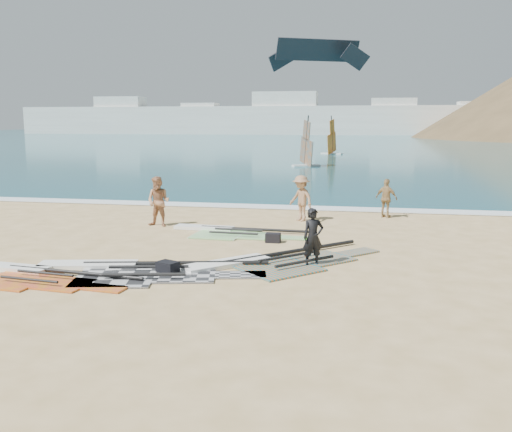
% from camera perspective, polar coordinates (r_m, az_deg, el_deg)
% --- Properties ---
extents(ground, '(300.00, 300.00, 0.00)m').
position_cam_1_polar(ground, '(14.37, -2.84, -6.54)').
color(ground, '#DBB580').
rests_on(ground, ground).
extents(sea, '(300.00, 240.00, 0.06)m').
position_cam_1_polar(sea, '(145.50, 9.79, 7.81)').
color(sea, '#0D5060').
rests_on(sea, ground).
extents(surf_line, '(300.00, 1.20, 0.04)m').
position_cam_1_polar(surf_line, '(26.22, 3.59, 0.78)').
color(surf_line, white).
rests_on(surf_line, ground).
extents(far_town, '(160.00, 8.00, 12.00)m').
position_cam_1_polar(far_town, '(164.52, 4.43, 9.67)').
color(far_town, white).
rests_on(far_town, ground).
extents(rig_grey, '(6.39, 3.18, 0.20)m').
position_cam_1_polar(rig_grey, '(15.57, -12.42, -5.30)').
color(rig_grey, '#242427').
rests_on(rig_grey, ground).
extents(rig_green, '(5.22, 2.18, 0.20)m').
position_cam_1_polar(rig_green, '(20.40, -2.89, -1.58)').
color(rig_green, green).
rests_on(rig_green, ground).
extents(rig_orange, '(5.36, 4.92, 0.20)m').
position_cam_1_polar(rig_orange, '(16.12, 1.68, -4.57)').
color(rig_orange, orange).
rests_on(rig_orange, ground).
extents(rig_red, '(4.94, 2.21, 0.19)m').
position_cam_1_polar(rig_red, '(15.77, -21.39, -5.56)').
color(rig_red, '#D12742').
rests_on(rig_red, ground).
extents(gear_bag_near, '(0.48, 0.35, 0.31)m').
position_cam_1_polar(gear_bag_near, '(18.83, 1.72, -2.19)').
color(gear_bag_near, black).
rests_on(gear_bag_near, ground).
extents(gear_bag_far, '(0.64, 0.56, 0.32)m').
position_cam_1_polar(gear_bag_far, '(15.21, -8.82, -5.11)').
color(gear_bag_far, black).
rests_on(gear_bag_far, ground).
extents(person_wetsuit, '(0.70, 0.60, 1.61)m').
position_cam_1_polar(person_wetsuit, '(15.74, 5.73, -2.13)').
color(person_wetsuit, black).
rests_on(person_wetsuit, ground).
extents(beachgoer_left, '(1.01, 0.84, 1.89)m').
position_cam_1_polar(beachgoer_left, '(21.89, -9.73, 1.44)').
color(beachgoer_left, tan).
rests_on(beachgoer_left, ground).
extents(beachgoer_mid, '(1.34, 1.28, 1.83)m').
position_cam_1_polar(beachgoer_mid, '(22.81, 4.52, 1.78)').
color(beachgoer_mid, '#A37754').
rests_on(beachgoer_mid, ground).
extents(beachgoer_back, '(1.02, 0.79, 1.61)m').
position_cam_1_polar(beachgoer_back, '(24.15, 12.91, 1.74)').
color(beachgoer_back, tan).
rests_on(beachgoer_back, ground).
extents(windsurfer_left, '(2.49, 2.68, 4.47)m').
position_cam_1_polar(windsurfer_left, '(50.04, 5.05, 6.42)').
color(windsurfer_left, white).
rests_on(windsurfer_left, ground).
extents(windsurfer_centre, '(2.63, 2.98, 4.61)m').
position_cam_1_polar(windsurfer_centre, '(68.83, 7.59, 7.23)').
color(windsurfer_centre, white).
rests_on(windsurfer_centre, ground).
extents(kitesurf_kite, '(8.64, 4.76, 2.90)m').
position_cam_1_polar(kitesurf_kite, '(55.51, 6.20, 15.95)').
color(kitesurf_kite, black).
rests_on(kitesurf_kite, ground).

